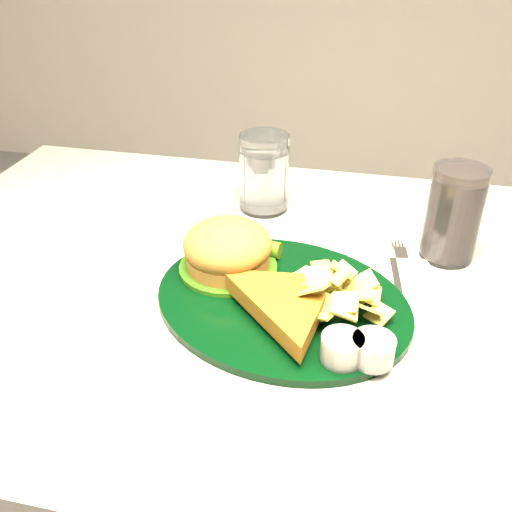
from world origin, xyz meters
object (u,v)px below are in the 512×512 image
Objects in this scene: dinner_plate at (282,280)px; cola_glass at (454,214)px; fork_napkin at (397,276)px; water_glass at (264,173)px; table at (271,453)px.

cola_glass is at bearing 59.09° from dinner_plate.
fork_napkin is at bearing -132.11° from cola_glass.
water_glass reaches higher than fork_napkin.
dinner_plate is at bearing -153.91° from fork_napkin.
cola_glass reaches higher than fork_napkin.
table is at bearing 130.05° from dinner_plate.
fork_napkin is at bearing 53.43° from dinner_plate.
fork_napkin is at bearing 12.80° from table.
water_glass is (-0.06, 0.21, 0.44)m from table.
table is at bearing -73.84° from water_glass.
cola_glass is (0.30, -0.10, 0.01)m from water_glass.
water_glass is at bearing 106.16° from table.
table is at bearing -153.97° from cola_glass.
table is 3.42× the size of dinner_plate.
cola_glass is 0.13m from fork_napkin.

